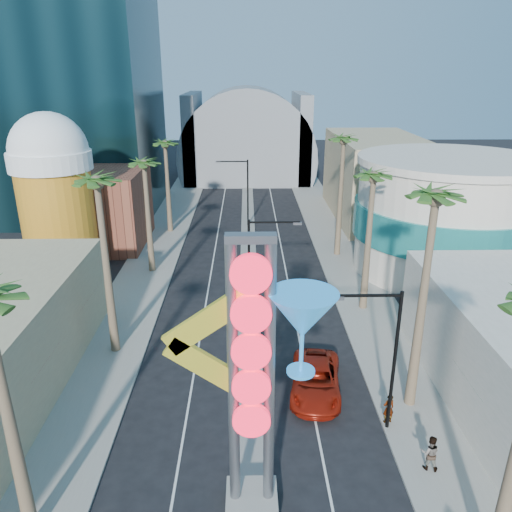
{
  "coord_description": "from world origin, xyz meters",
  "views": [
    {
      "loc": [
        -0.13,
        -13.27,
        17.91
      ],
      "look_at": [
        0.54,
        21.6,
        4.68
      ],
      "focal_mm": 35.0,
      "sensor_mm": 36.0,
      "label": 1
    }
  ],
  "objects_px": {
    "neon_sign": "(273,365)",
    "red_pickup": "(316,380)",
    "pedestrian_a": "(388,408)",
    "pedestrian_b": "(430,453)"
  },
  "relations": [
    {
      "from": "neon_sign",
      "to": "red_pickup",
      "type": "distance_m",
      "value": 10.96
    },
    {
      "from": "red_pickup",
      "to": "pedestrian_a",
      "type": "relative_size",
      "value": 3.52
    },
    {
      "from": "neon_sign",
      "to": "pedestrian_b",
      "type": "xyz_separation_m",
      "value": [
        7.55,
        2.11,
        -6.26
      ]
    },
    {
      "from": "pedestrian_b",
      "to": "pedestrian_a",
      "type": "bearing_deg",
      "value": -56.36
    },
    {
      "from": "pedestrian_a",
      "to": "pedestrian_b",
      "type": "relative_size",
      "value": 0.96
    },
    {
      "from": "neon_sign",
      "to": "pedestrian_b",
      "type": "height_order",
      "value": "neon_sign"
    },
    {
      "from": "neon_sign",
      "to": "red_pickup",
      "type": "relative_size",
      "value": 2.07
    },
    {
      "from": "red_pickup",
      "to": "pedestrian_a",
      "type": "height_order",
      "value": "pedestrian_a"
    },
    {
      "from": "pedestrian_a",
      "to": "pedestrian_b",
      "type": "height_order",
      "value": "pedestrian_b"
    },
    {
      "from": "neon_sign",
      "to": "red_pickup",
      "type": "height_order",
      "value": "neon_sign"
    }
  ]
}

